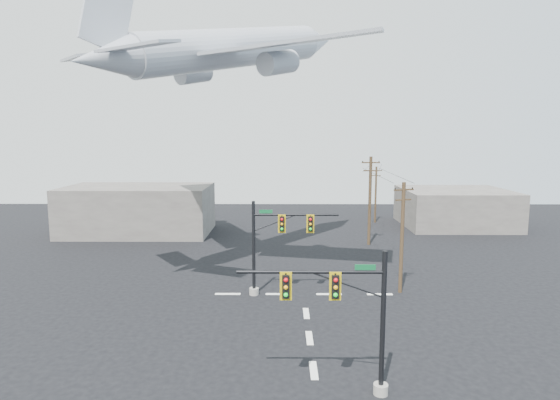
{
  "coord_description": "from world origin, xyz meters",
  "views": [
    {
      "loc": [
        -1.65,
        -23.46,
        12.52
      ],
      "look_at": [
        -1.83,
        5.0,
        8.5
      ],
      "focal_mm": 30.0,
      "sensor_mm": 36.0,
      "label": 1
    }
  ],
  "objects_px": {
    "signal_mast_far": "(272,245)",
    "utility_pole_b": "(370,199)",
    "signal_mast_near": "(351,319)",
    "airliner": "(234,49)",
    "utility_pole_c": "(376,193)",
    "utility_pole_a": "(402,236)"
  },
  "relations": [
    {
      "from": "utility_pole_b",
      "to": "signal_mast_near",
      "type": "bearing_deg",
      "value": -101.56
    },
    {
      "from": "utility_pole_c",
      "to": "airliner",
      "type": "bearing_deg",
      "value": -113.75
    },
    {
      "from": "signal_mast_near",
      "to": "utility_pole_c",
      "type": "bearing_deg",
      "value": 77.46
    },
    {
      "from": "utility_pole_c",
      "to": "signal_mast_far",
      "type": "bearing_deg",
      "value": -101.45
    },
    {
      "from": "utility_pole_b",
      "to": "utility_pole_c",
      "type": "relative_size",
      "value": 1.26
    },
    {
      "from": "utility_pole_a",
      "to": "utility_pole_c",
      "type": "xyz_separation_m",
      "value": [
        3.81,
        29.81,
        -0.45
      ]
    },
    {
      "from": "signal_mast_near",
      "to": "utility_pole_c",
      "type": "relative_size",
      "value": 0.91
    },
    {
      "from": "utility_pole_b",
      "to": "airliner",
      "type": "xyz_separation_m",
      "value": [
        -14.16,
        -9.66,
        14.65
      ]
    },
    {
      "from": "utility_pole_c",
      "to": "airliner",
      "type": "relative_size",
      "value": 0.3
    },
    {
      "from": "signal_mast_near",
      "to": "utility_pole_a",
      "type": "height_order",
      "value": "utility_pole_a"
    },
    {
      "from": "signal_mast_far",
      "to": "utility_pole_a",
      "type": "relative_size",
      "value": 0.84
    },
    {
      "from": "utility_pole_b",
      "to": "utility_pole_c",
      "type": "height_order",
      "value": "utility_pole_b"
    },
    {
      "from": "utility_pole_a",
      "to": "airliner",
      "type": "relative_size",
      "value": 0.33
    },
    {
      "from": "utility_pole_a",
      "to": "airliner",
      "type": "xyz_separation_m",
      "value": [
        -13.71,
        6.57,
        15.29
      ]
    },
    {
      "from": "signal_mast_far",
      "to": "utility_pole_b",
      "type": "distance_m",
      "value": 20.0
    },
    {
      "from": "signal_mast_near",
      "to": "airliner",
      "type": "height_order",
      "value": "airliner"
    },
    {
      "from": "signal_mast_far",
      "to": "airliner",
      "type": "xyz_separation_m",
      "value": [
        -3.5,
        7.21,
        15.93
      ]
    },
    {
      "from": "signal_mast_near",
      "to": "utility_pole_b",
      "type": "height_order",
      "value": "utility_pole_b"
    },
    {
      "from": "signal_mast_far",
      "to": "utility_pole_b",
      "type": "relative_size",
      "value": 0.74
    },
    {
      "from": "utility_pole_a",
      "to": "signal_mast_far",
      "type": "bearing_deg",
      "value": 162.83
    },
    {
      "from": "signal_mast_far",
      "to": "airliner",
      "type": "relative_size",
      "value": 0.28
    },
    {
      "from": "utility_pole_a",
      "to": "utility_pole_c",
      "type": "relative_size",
      "value": 1.11
    }
  ]
}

